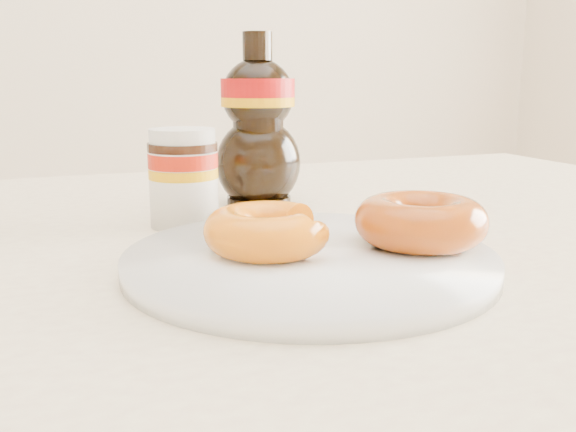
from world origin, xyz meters
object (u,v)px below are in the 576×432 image
object	(u,v)px
plate	(309,260)
nutella_jar	(183,174)
donut_whole	(421,221)
syrup_bottle	(258,120)
donut_bitten	(267,230)
dining_table	(246,305)

from	to	relation	value
plate	nutella_jar	world-z (taller)	nutella_jar
donut_whole	nutella_jar	world-z (taller)	nutella_jar
plate	donut_whole	world-z (taller)	donut_whole
donut_whole	syrup_bottle	bearing A→B (deg)	99.47
plate	donut_bitten	bearing A→B (deg)	160.59
nutella_jar	plate	bearing A→B (deg)	-72.05
plate	syrup_bottle	size ratio (longest dim) A/B	1.47
donut_bitten	donut_whole	size ratio (longest dim) A/B	0.92
plate	donut_bitten	world-z (taller)	donut_bitten
dining_table	nutella_jar	bearing A→B (deg)	142.93
dining_table	donut_whole	xyz separation A→B (m)	(0.11, -0.16, 0.12)
donut_bitten	donut_whole	xyz separation A→B (m)	(0.13, -0.02, 0.00)
donut_bitten	nutella_jar	bearing A→B (deg)	76.32
donut_bitten	nutella_jar	world-z (taller)	nutella_jar
plate	donut_whole	distance (m)	0.10
donut_bitten	nutella_jar	size ratio (longest dim) A/B	1.01
plate	syrup_bottle	world-z (taller)	syrup_bottle
plate	syrup_bottle	distance (m)	0.30
dining_table	donut_bitten	xyz separation A→B (m)	(-0.02, -0.14, 0.12)
donut_whole	nutella_jar	bearing A→B (deg)	128.27
donut_whole	plate	bearing A→B (deg)	173.89
dining_table	donut_whole	world-z (taller)	donut_whole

